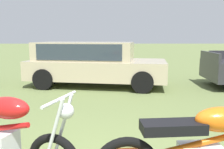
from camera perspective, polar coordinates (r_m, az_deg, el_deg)
car_beige at (r=7.86m, az=-4.94°, el=3.38°), size 4.64×2.51×1.43m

